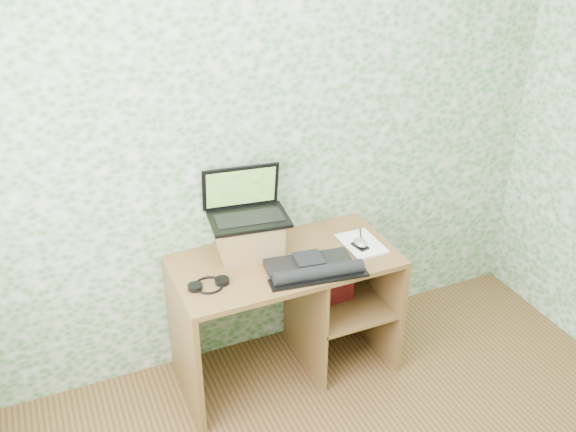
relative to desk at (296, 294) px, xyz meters
name	(u,v)px	position (x,y,z in m)	size (l,w,h in m)	color
wall_back	(262,143)	(-0.08, 0.28, 0.82)	(3.50, 3.50, 0.00)	silver
desk	(296,294)	(0.00, 0.00, 0.00)	(1.20, 0.60, 0.75)	brown
riser	(249,236)	(-0.22, 0.12, 0.37)	(0.33, 0.27, 0.20)	olive
laptop	(246,206)	(-0.22, 0.16, 0.53)	(0.44, 0.34, 0.28)	black
keyboard	(313,268)	(0.01, -0.20, 0.29)	(0.52, 0.32, 0.07)	black
headphones	(209,285)	(-0.53, -0.11, 0.28)	(0.21, 0.16, 0.03)	black
notepad	(361,244)	(0.37, -0.06, 0.28)	(0.20, 0.28, 0.01)	white
mouse	(360,244)	(0.34, -0.10, 0.30)	(0.06, 0.10, 0.03)	#B4B4B7
pen	(361,235)	(0.40, 0.01, 0.29)	(0.01, 0.01, 0.14)	black
red_box	(334,281)	(0.22, -0.03, 0.04)	(0.23, 0.07, 0.27)	#9F0E14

